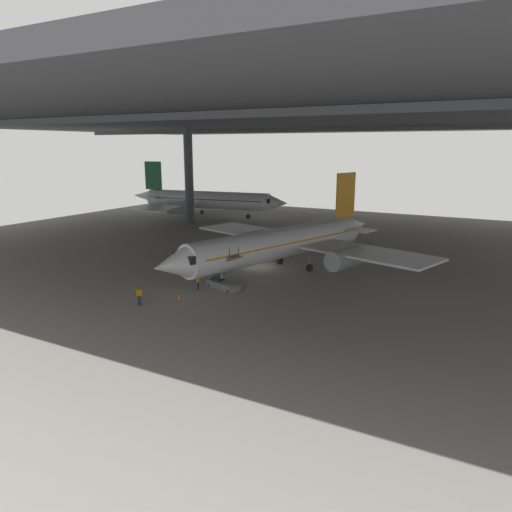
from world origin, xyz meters
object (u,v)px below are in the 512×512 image
at_px(airplane_main, 284,243).
at_px(crew_worker_by_stairs, 198,281).
at_px(crew_worker_near_nose, 139,294).
at_px(boarding_stairs, 224,281).
at_px(airplane_distant, 205,200).
at_px(traffic_cone_orange, 179,298).

height_order(airplane_main, crew_worker_by_stairs, airplane_main).
xyz_separation_m(crew_worker_near_nose, crew_worker_by_stairs, (1.83, 6.53, -0.08)).
xyz_separation_m(airplane_main, boarding_stairs, (-2.26, -9.24, -2.61)).
bearing_deg(airplane_distant, crew_worker_near_nose, -61.33).
bearing_deg(airplane_main, boarding_stairs, -103.76).
xyz_separation_m(boarding_stairs, crew_worker_near_nose, (-3.87, -8.15, 0.30)).
relative_size(airplane_main, airplane_distant, 0.96).
distance_m(airplane_main, traffic_cone_orange, 15.46).
distance_m(airplane_main, airplane_distant, 46.08).
xyz_separation_m(airplane_distant, traffic_cone_orange, (29.40, -46.70, -3.07)).
bearing_deg(traffic_cone_orange, crew_worker_by_stairs, 98.41).
bearing_deg(traffic_cone_orange, boarding_stairs, 74.79).
height_order(crew_worker_by_stairs, traffic_cone_orange, crew_worker_by_stairs).
relative_size(airplane_main, boarding_stairs, 7.41).
bearing_deg(airplane_distant, crew_worker_by_stairs, -56.08).
relative_size(airplane_main, traffic_cone_orange, 55.80).
height_order(crew_worker_near_nose, crew_worker_by_stairs, crew_worker_near_nose).
bearing_deg(crew_worker_near_nose, boarding_stairs, 64.57).
relative_size(airplane_main, crew_worker_by_stairs, 20.38).
relative_size(crew_worker_by_stairs, airplane_distant, 0.05).
distance_m(crew_worker_near_nose, airplane_distant, 56.35).
xyz_separation_m(airplane_main, airplane_distant, (-33.14, 32.01, 0.04)).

